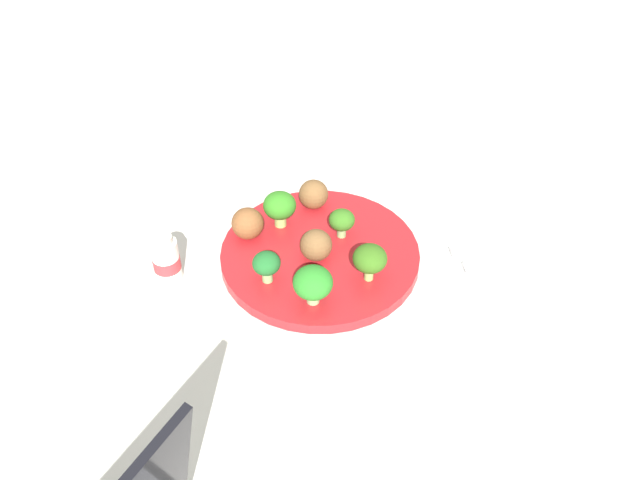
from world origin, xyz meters
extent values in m
plane|color=silver|center=(0.00, 0.00, 0.00)|extent=(4.00, 4.00, 0.00)
cylinder|color=red|center=(0.00, 0.00, 0.01)|extent=(0.28, 0.28, 0.02)
cylinder|color=#9ECC68|center=(0.05, -0.06, 0.03)|extent=(0.02, 0.02, 0.02)
ellipsoid|color=#327E20|center=(0.05, -0.06, 0.05)|extent=(0.05, 0.05, 0.04)
cylinder|color=#9BC266|center=(-0.06, 0.06, 0.03)|extent=(0.01, 0.01, 0.02)
ellipsoid|color=#36641A|center=(-0.06, 0.06, 0.05)|extent=(0.05, 0.05, 0.04)
cylinder|color=#8CBA70|center=(-0.03, -0.03, 0.02)|extent=(0.01, 0.01, 0.02)
ellipsoid|color=#366D1E|center=(-0.03, -0.03, 0.05)|extent=(0.04, 0.04, 0.03)
cylinder|color=#8FC675|center=(0.08, 0.05, 0.02)|extent=(0.01, 0.01, 0.02)
ellipsoid|color=#206329|center=(0.08, 0.05, 0.05)|extent=(0.04, 0.04, 0.03)
cylinder|color=#9BC07C|center=(0.02, 0.10, 0.02)|extent=(0.02, 0.02, 0.01)
ellipsoid|color=#2A8126|center=(0.02, 0.10, 0.05)|extent=(0.05, 0.05, 0.04)
sphere|color=brown|center=(0.01, 0.01, 0.04)|extent=(0.04, 0.04, 0.04)
sphere|color=brown|center=(0.10, -0.04, 0.04)|extent=(0.05, 0.05, 0.05)
sphere|color=brown|center=(0.00, -0.10, 0.04)|extent=(0.04, 0.04, 0.04)
cube|color=white|center=(-0.26, 0.03, 0.00)|extent=(0.18, 0.13, 0.01)
cube|color=silver|center=(-0.27, 0.05, 0.01)|extent=(0.09, 0.01, 0.01)
cube|color=silver|center=(-0.21, 0.05, 0.01)|extent=(0.03, 0.02, 0.01)
cube|color=white|center=(-0.29, 0.01, 0.01)|extent=(0.09, 0.01, 0.01)
cube|color=silver|center=(-0.21, 0.01, 0.01)|extent=(0.06, 0.02, 0.01)
cylinder|color=white|center=(0.21, 0.02, 0.03)|extent=(0.04, 0.04, 0.06)
cylinder|color=red|center=(0.21, 0.02, 0.03)|extent=(0.04, 0.04, 0.02)
cylinder|color=silver|center=(0.21, 0.02, 0.07)|extent=(0.03, 0.03, 0.01)
camera|label=1|loc=(0.07, 0.69, 0.65)|focal=37.67mm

